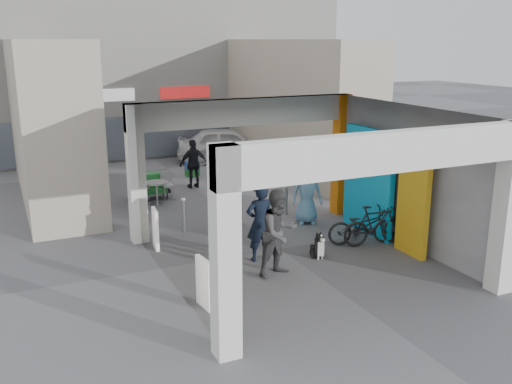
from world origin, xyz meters
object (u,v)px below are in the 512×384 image
man_elderly (307,193)px  bicycle_front (362,226)px  bicycle_rear (375,225)px  white_van (228,145)px  border_collie (318,247)px  man_crates (194,164)px  man_back_turned (279,233)px  man_with_dog (260,223)px  produce_stand (150,189)px  cafe_set (151,193)px

man_elderly → bicycle_front: (0.44, -2.07, -0.39)m
bicycle_rear → white_van: bearing=5.6°
border_collie → man_crates: size_ratio=0.39×
man_crates → man_back_turned: bearing=83.2°
border_collie → man_with_dog: (-1.31, 0.43, 0.66)m
white_van → produce_stand: bearing=153.5°
man_elderly → bicycle_rear: (0.68, -2.28, -0.34)m
cafe_set → bicycle_front: 7.05m
produce_stand → bicycle_rear: 7.71m
man_crates → produce_stand: bearing=22.5°
man_crates → bicycle_front: size_ratio=0.95×
man_back_turned → man_crates: (0.75, 8.00, -0.12)m
man_with_dog → man_back_turned: size_ratio=0.95×
cafe_set → bicycle_front: size_ratio=0.82×
man_back_turned → bicycle_front: (2.79, 0.87, -0.50)m
cafe_set → man_with_dog: bearing=-79.5°
man_with_dog → man_elderly: bearing=-135.7°
cafe_set → bicycle_front: (3.89, -5.88, 0.16)m
produce_stand → bicycle_front: bicycle_front is taller
man_back_turned → bicycle_rear: bearing=-2.6°
border_collie → bicycle_front: 1.56m
bicycle_front → white_van: bearing=11.3°
man_crates → bicycle_rear: 7.70m
man_crates → white_van: (2.72, 3.60, -0.12)m
man_back_turned → bicycle_rear: (3.03, 0.66, -0.45)m
man_with_dog → bicycle_rear: size_ratio=1.06×
man_crates → white_van: 4.51m
man_with_dog → produce_stand: bearing=-76.8°
border_collie → man_with_dog: size_ratio=0.36×
produce_stand → white_van: white_van is taller
cafe_set → man_crates: 2.29m
white_van → man_crates: bearing=162.1°
border_collie → man_crates: (-0.54, 7.50, 0.59)m
produce_stand → bicycle_rear: bearing=-68.0°
man_crates → bicycle_rear: bearing=105.8°
border_collie → white_van: bearing=102.5°
produce_stand → man_crates: (1.77, 0.79, 0.53)m
man_back_turned → bicycle_rear: size_ratio=1.12×
cafe_set → man_crates: bearing=34.1°
cafe_set → border_collie: cafe_set is taller
cafe_set → man_crates: (1.85, 1.25, 0.53)m
cafe_set → border_collie: (2.38, -6.24, -0.05)m
border_collie → man_back_turned: size_ratio=0.34×
border_collie → white_van: size_ratio=0.15×
produce_stand → bicycle_rear: size_ratio=0.71×
cafe_set → man_with_dog: size_ratio=0.80×
bicycle_rear → white_van: white_van is taller
bicycle_rear → man_crates: bearing=25.2°
cafe_set → white_van: (4.57, 4.85, 0.41)m
border_collie → bicycle_rear: bearing=28.7°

